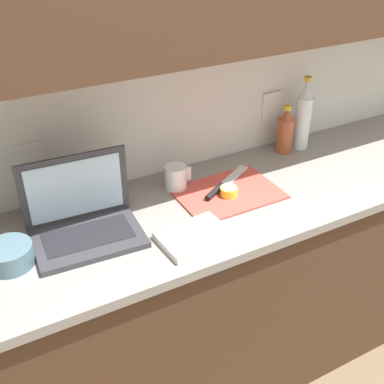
% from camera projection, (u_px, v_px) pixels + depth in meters
% --- Properties ---
extents(ground_plane, '(12.00, 12.00, 0.00)m').
position_uv_depth(ground_plane, '(247.00, 352.00, 2.28)').
color(ground_plane, brown).
rests_on(ground_plane, ground).
extents(counter_unit, '(2.34, 0.58, 0.91)m').
position_uv_depth(counter_unit, '(257.00, 276.00, 2.05)').
color(counter_unit, '#472D1E').
rests_on(counter_unit, ground_plane).
extents(laptop, '(0.36, 0.26, 0.25)m').
position_uv_depth(laptop, '(83.00, 217.00, 1.53)').
color(laptop, '#333338').
rests_on(laptop, counter_unit).
extents(cutting_board, '(0.37, 0.27, 0.01)m').
position_uv_depth(cutting_board, '(228.00, 193.00, 1.76)').
color(cutting_board, '#D1473D').
rests_on(cutting_board, counter_unit).
extents(knife, '(0.28, 0.17, 0.02)m').
position_uv_depth(knife, '(220.00, 187.00, 1.78)').
color(knife, silver).
rests_on(knife, cutting_board).
extents(lemon_half_cut, '(0.06, 0.06, 0.03)m').
position_uv_depth(lemon_half_cut, '(229.00, 191.00, 1.74)').
color(lemon_half_cut, yellow).
rests_on(lemon_half_cut, cutting_board).
extents(bottle_green_soda, '(0.07, 0.07, 0.31)m').
position_uv_depth(bottle_green_soda, '(303.00, 116.00, 2.02)').
color(bottle_green_soda, silver).
rests_on(bottle_green_soda, counter_unit).
extents(bottle_oil_tall, '(0.07, 0.07, 0.21)m').
position_uv_depth(bottle_oil_tall, '(285.00, 131.00, 2.01)').
color(bottle_oil_tall, '#A34C2D').
rests_on(bottle_oil_tall, counter_unit).
extents(measuring_cup, '(0.10, 0.08, 0.09)m').
position_uv_depth(measuring_cup, '(176.00, 178.00, 1.77)').
color(measuring_cup, silver).
rests_on(measuring_cup, counter_unit).
extents(bowl_white, '(0.14, 0.14, 0.06)m').
position_uv_depth(bowl_white, '(9.00, 255.00, 1.42)').
color(bowl_white, slate).
rests_on(bowl_white, counter_unit).
extents(dish_towel, '(0.23, 0.17, 0.02)m').
position_uv_depth(dish_towel, '(194.00, 237.00, 1.53)').
color(dish_towel, silver).
rests_on(dish_towel, counter_unit).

